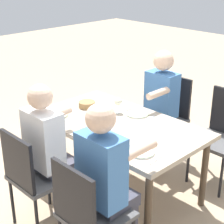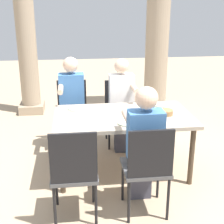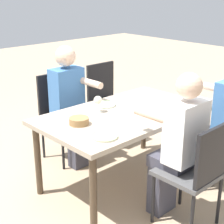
% 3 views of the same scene
% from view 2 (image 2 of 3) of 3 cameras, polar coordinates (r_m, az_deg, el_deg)
% --- Properties ---
extents(ground_plane, '(16.00, 16.00, 0.00)m').
position_cam_2_polar(ground_plane, '(4.18, 1.82, -10.14)').
color(ground_plane, tan).
extents(dining_table, '(1.62, 0.95, 0.74)m').
position_cam_2_polar(dining_table, '(3.89, 1.92, -1.50)').
color(dining_table, tan).
rests_on(dining_table, ground).
extents(chair_west_north, '(0.44, 0.44, 0.94)m').
position_cam_2_polar(chair_west_north, '(4.74, -6.91, 0.53)').
color(chair_west_north, '#4F4F50').
rests_on(chair_west_north, ground).
extents(chair_west_south, '(0.44, 0.44, 0.97)m').
position_cam_2_polar(chair_west_south, '(3.08, -6.63, -9.94)').
color(chair_west_south, '#4F4F50').
rests_on(chair_west_south, ground).
extents(chair_mid_north, '(0.44, 0.44, 0.92)m').
position_cam_2_polar(chair_mid_north, '(4.78, 1.39, 0.78)').
color(chair_mid_north, '#4F4F50').
rests_on(chair_mid_north, ground).
extents(chair_mid_south, '(0.44, 0.44, 0.96)m').
position_cam_2_polar(chair_mid_south, '(3.16, 6.17, -9.17)').
color(chair_mid_south, '#4F4F50').
rests_on(chair_mid_south, ground).
extents(diner_woman_green, '(0.35, 0.49, 1.31)m').
position_cam_2_polar(diner_woman_green, '(4.50, -7.01, 1.70)').
color(diner_woman_green, '#3F3F4C').
rests_on(diner_woman_green, ground).
extents(diner_man_white, '(0.34, 0.49, 1.27)m').
position_cam_2_polar(diner_man_white, '(4.55, 1.80, 1.77)').
color(diner_man_white, '#3F3F4C').
rests_on(diner_man_white, ground).
extents(diner_guest_third, '(0.35, 0.50, 1.29)m').
position_cam_2_polar(diner_guest_third, '(3.26, 5.47, -5.41)').
color(diner_guest_third, '#3F3F4C').
rests_on(diner_guest_third, ground).
extents(stone_column_near, '(0.44, 0.44, 3.04)m').
position_cam_2_polar(stone_column_near, '(6.10, -14.81, 13.46)').
color(stone_column_near, tan).
rests_on(stone_column_near, ground).
extents(stone_column_centre, '(0.56, 0.56, 2.77)m').
position_cam_2_polar(stone_column_centre, '(6.27, 7.90, 12.80)').
color(stone_column_centre, tan).
rests_on(stone_column_centre, ground).
extents(plate_0, '(0.21, 0.21, 0.02)m').
position_cam_2_polar(plate_0, '(4.08, -6.20, 0.60)').
color(plate_0, white).
rests_on(plate_0, dining_table).
extents(fork_0, '(0.03, 0.17, 0.01)m').
position_cam_2_polar(fork_0, '(4.09, -8.30, 0.44)').
color(fork_0, silver).
rests_on(fork_0, dining_table).
extents(spoon_0, '(0.03, 0.17, 0.01)m').
position_cam_2_polar(spoon_0, '(4.09, -4.10, 0.61)').
color(spoon_0, silver).
rests_on(spoon_0, dining_table).
extents(plate_1, '(0.23, 0.23, 0.02)m').
position_cam_2_polar(plate_1, '(3.61, 2.74, -1.87)').
color(plate_1, white).
rests_on(plate_1, dining_table).
extents(wine_glass_1, '(0.08, 0.08, 0.16)m').
position_cam_2_polar(wine_glass_1, '(3.69, 5.03, 0.30)').
color(wine_glass_1, white).
rests_on(wine_glass_1, dining_table).
extents(fork_1, '(0.02, 0.17, 0.01)m').
position_cam_2_polar(fork_1, '(3.59, 0.37, -2.06)').
color(fork_1, silver).
rests_on(fork_1, dining_table).
extents(spoon_1, '(0.02, 0.17, 0.01)m').
position_cam_2_polar(spoon_1, '(3.64, 5.07, -1.85)').
color(spoon_1, silver).
rests_on(spoon_1, dining_table).
extents(plate_2, '(0.22, 0.22, 0.02)m').
position_cam_2_polar(plate_2, '(4.26, 8.37, 1.28)').
color(plate_2, silver).
rests_on(plate_2, dining_table).
extents(fork_2, '(0.02, 0.17, 0.01)m').
position_cam_2_polar(fork_2, '(4.22, 6.40, 1.13)').
color(fork_2, silver).
rests_on(fork_2, dining_table).
extents(spoon_2, '(0.04, 0.17, 0.01)m').
position_cam_2_polar(spoon_2, '(4.30, 10.30, 1.28)').
color(spoon_2, silver).
rests_on(spoon_2, dining_table).
extents(bread_basket, '(0.17, 0.17, 0.06)m').
position_cam_2_polar(bread_basket, '(3.91, 9.31, -0.05)').
color(bread_basket, '#9E7547').
rests_on(bread_basket, dining_table).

